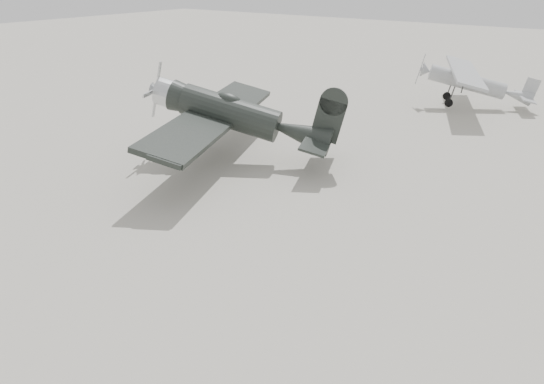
{
  "coord_description": "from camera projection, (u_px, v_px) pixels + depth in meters",
  "views": [
    {
      "loc": [
        11.88,
        -12.04,
        8.66
      ],
      "look_at": [
        1.94,
        1.62,
        1.5
      ],
      "focal_mm": 35.0,
      "sensor_mm": 36.0,
      "label": 1
    }
  ],
  "objects": [
    {
      "name": "ground",
      "position": [
        201.0,
        233.0,
        18.78
      ],
      "size": [
        160.0,
        160.0,
        0.0
      ],
      "primitive_type": "plane",
      "color": "#A7A394",
      "rests_on": "ground"
    },
    {
      "name": "lowwing_monoplane",
      "position": [
        239.0,
        116.0,
        24.99
      ],
      "size": [
        9.57,
        12.75,
        4.18
      ],
      "rotation": [
        0.0,
        0.24,
        0.38
      ],
      "color": "black",
      "rests_on": "ground"
    },
    {
      "name": "highwing_monoplane",
      "position": [
        472.0,
        79.0,
        34.9
      ],
      "size": [
        7.73,
        10.39,
        3.0
      ],
      "rotation": [
        0.0,
        0.23,
        0.39
      ],
      "color": "#A0A3A5",
      "rests_on": "ground"
    }
  ]
}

